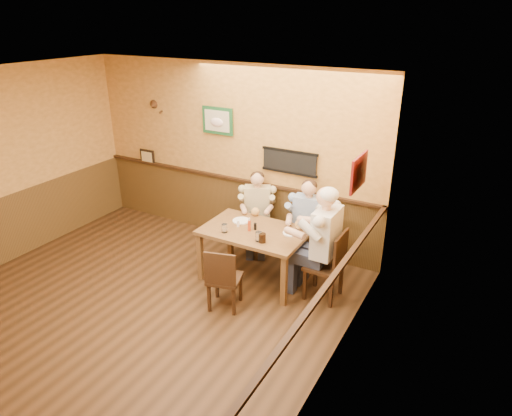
{
  "coord_description": "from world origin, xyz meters",
  "views": [
    {
      "loc": [
        3.68,
        -3.34,
        3.46
      ],
      "look_at": [
        1.03,
        1.45,
        1.1
      ],
      "focal_mm": 32.0,
      "sensor_mm": 36.0,
      "label": 1
    }
  ],
  "objects_px": {
    "hot_sauce_bottle": "(249,225)",
    "chair_back_right": "(307,239)",
    "chair_near_side": "(225,277)",
    "water_glass_mid": "(259,237)",
    "water_glass_left": "(224,228)",
    "cola_tumbler": "(262,238)",
    "dining_table": "(255,236)",
    "diner_white_elder": "(325,250)",
    "diner_blue_polo": "(308,228)",
    "chair_back_left": "(257,225)",
    "chair_right_end": "(324,264)",
    "pepper_shaker": "(255,226)",
    "diner_tan_shirt": "(257,215)",
    "salt_shaker": "(238,224)"
  },
  "relations": [
    {
      "from": "diner_white_elder",
      "to": "water_glass_left",
      "type": "relative_size",
      "value": 11.69
    },
    {
      "from": "cola_tumbler",
      "to": "chair_right_end",
      "type": "bearing_deg",
      "value": 21.66
    },
    {
      "from": "dining_table",
      "to": "pepper_shaker",
      "type": "bearing_deg",
      "value": 61.47
    },
    {
      "from": "water_glass_left",
      "to": "cola_tumbler",
      "type": "distance_m",
      "value": 0.58
    },
    {
      "from": "cola_tumbler",
      "to": "salt_shaker",
      "type": "relative_size",
      "value": 1.35
    },
    {
      "from": "chair_near_side",
      "to": "hot_sauce_bottle",
      "type": "relative_size",
      "value": 5.07
    },
    {
      "from": "water_glass_mid",
      "to": "diner_blue_polo",
      "type": "bearing_deg",
      "value": 73.16
    },
    {
      "from": "chair_back_left",
      "to": "water_glass_left",
      "type": "height_order",
      "value": "water_glass_left"
    },
    {
      "from": "chair_back_left",
      "to": "cola_tumbler",
      "type": "distance_m",
      "value": 1.29
    },
    {
      "from": "dining_table",
      "to": "chair_back_right",
      "type": "distance_m",
      "value": 0.88
    },
    {
      "from": "salt_shaker",
      "to": "chair_back_right",
      "type": "bearing_deg",
      "value": 43.9
    },
    {
      "from": "dining_table",
      "to": "diner_white_elder",
      "type": "relative_size",
      "value": 1.02
    },
    {
      "from": "chair_near_side",
      "to": "diner_white_elder",
      "type": "distance_m",
      "value": 1.31
    },
    {
      "from": "water_glass_left",
      "to": "hot_sauce_bottle",
      "type": "relative_size",
      "value": 0.7
    },
    {
      "from": "chair_back_right",
      "to": "diner_blue_polo",
      "type": "distance_m",
      "value": 0.18
    },
    {
      "from": "chair_right_end",
      "to": "salt_shaker",
      "type": "xyz_separation_m",
      "value": [
        -1.25,
        -0.05,
        0.31
      ]
    },
    {
      "from": "water_glass_mid",
      "to": "hot_sauce_bottle",
      "type": "bearing_deg",
      "value": 141.33
    },
    {
      "from": "chair_right_end",
      "to": "chair_back_right",
      "type": "bearing_deg",
      "value": -140.86
    },
    {
      "from": "chair_back_left",
      "to": "water_glass_mid",
      "type": "bearing_deg",
      "value": -85.12
    },
    {
      "from": "dining_table",
      "to": "water_glass_left",
      "type": "distance_m",
      "value": 0.44
    },
    {
      "from": "chair_right_end",
      "to": "diner_white_elder",
      "type": "bearing_deg",
      "value": 180.0
    },
    {
      "from": "dining_table",
      "to": "chair_right_end",
      "type": "distance_m",
      "value": 1.02
    },
    {
      "from": "chair_back_right",
      "to": "diner_blue_polo",
      "type": "height_order",
      "value": "diner_blue_polo"
    },
    {
      "from": "dining_table",
      "to": "chair_back_left",
      "type": "distance_m",
      "value": 0.91
    },
    {
      "from": "cola_tumbler",
      "to": "diner_blue_polo",
      "type": "bearing_deg",
      "value": 76.44
    },
    {
      "from": "dining_table",
      "to": "chair_back_left",
      "type": "relative_size",
      "value": 1.74
    },
    {
      "from": "dining_table",
      "to": "chair_near_side",
      "type": "bearing_deg",
      "value": -89.92
    },
    {
      "from": "chair_near_side",
      "to": "water_glass_left",
      "type": "relative_size",
      "value": 7.24
    },
    {
      "from": "chair_right_end",
      "to": "chair_near_side",
      "type": "bearing_deg",
      "value": -50.67
    },
    {
      "from": "chair_back_right",
      "to": "diner_tan_shirt",
      "type": "distance_m",
      "value": 0.89
    },
    {
      "from": "diner_white_elder",
      "to": "pepper_shaker",
      "type": "distance_m",
      "value": 1.01
    },
    {
      "from": "chair_right_end",
      "to": "diner_blue_polo",
      "type": "height_order",
      "value": "diner_blue_polo"
    },
    {
      "from": "chair_right_end",
      "to": "diner_tan_shirt",
      "type": "bearing_deg",
      "value": -117.41
    },
    {
      "from": "pepper_shaker",
      "to": "hot_sauce_bottle",
      "type": "bearing_deg",
      "value": -128.52
    },
    {
      "from": "hot_sauce_bottle",
      "to": "chair_back_right",
      "type": "bearing_deg",
      "value": 54.01
    },
    {
      "from": "diner_white_elder",
      "to": "dining_table",
      "type": "bearing_deg",
      "value": -87.4
    },
    {
      "from": "diner_blue_polo",
      "to": "pepper_shaker",
      "type": "xyz_separation_m",
      "value": [
        -0.49,
        -0.68,
        0.2
      ]
    },
    {
      "from": "diner_blue_polo",
      "to": "chair_near_side",
      "type": "bearing_deg",
      "value": -115.04
    },
    {
      "from": "hot_sauce_bottle",
      "to": "diner_tan_shirt",
      "type": "bearing_deg",
      "value": 111.85
    },
    {
      "from": "diner_white_elder",
      "to": "pepper_shaker",
      "type": "height_order",
      "value": "diner_white_elder"
    },
    {
      "from": "chair_near_side",
      "to": "water_glass_mid",
      "type": "relative_size",
      "value": 6.67
    },
    {
      "from": "chair_back_left",
      "to": "pepper_shaker",
      "type": "bearing_deg",
      "value": -87.82
    },
    {
      "from": "chair_near_side",
      "to": "hot_sauce_bottle",
      "type": "xyz_separation_m",
      "value": [
        -0.05,
        0.71,
        0.41
      ]
    },
    {
      "from": "chair_back_right",
      "to": "water_glass_mid",
      "type": "distance_m",
      "value": 1.06
    },
    {
      "from": "pepper_shaker",
      "to": "water_glass_left",
      "type": "bearing_deg",
      "value": -140.26
    },
    {
      "from": "water_glass_left",
      "to": "hot_sauce_bottle",
      "type": "xyz_separation_m",
      "value": [
        0.27,
        0.2,
        0.03
      ]
    },
    {
      "from": "salt_shaker",
      "to": "diner_blue_polo",
      "type": "bearing_deg",
      "value": 43.9
    },
    {
      "from": "water_glass_left",
      "to": "water_glass_mid",
      "type": "relative_size",
      "value": 0.92
    },
    {
      "from": "chair_back_right",
      "to": "chair_right_end",
      "type": "height_order",
      "value": "chair_right_end"
    },
    {
      "from": "chair_right_end",
      "to": "hot_sauce_bottle",
      "type": "bearing_deg",
      "value": -84.33
    }
  ]
}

